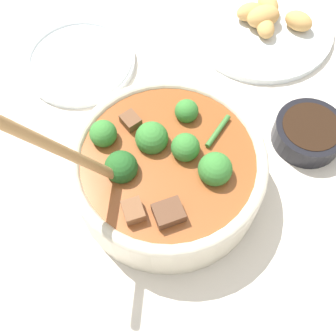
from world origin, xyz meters
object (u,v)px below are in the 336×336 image
object	(u,v)px
condiment_bowl	(309,132)
food_plate	(262,24)
empty_plate	(80,61)
stew_bowl	(167,169)

from	to	relation	value
condiment_bowl	food_plate	size ratio (longest dim) A/B	0.41
condiment_bowl	food_plate	distance (m)	0.23
empty_plate	food_plate	size ratio (longest dim) A/B	0.73
stew_bowl	food_plate	xyz separation A→B (m)	(0.05, 0.34, -0.04)
empty_plate	food_plate	world-z (taller)	food_plate
empty_plate	food_plate	xyz separation A→B (m)	(0.26, 0.18, 0.00)
empty_plate	stew_bowl	bearing A→B (deg)	-36.95
condiment_bowl	empty_plate	xyz separation A→B (m)	(-0.38, 0.02, -0.01)
food_plate	stew_bowl	bearing A→B (deg)	-98.10
food_plate	condiment_bowl	bearing A→B (deg)	-59.37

